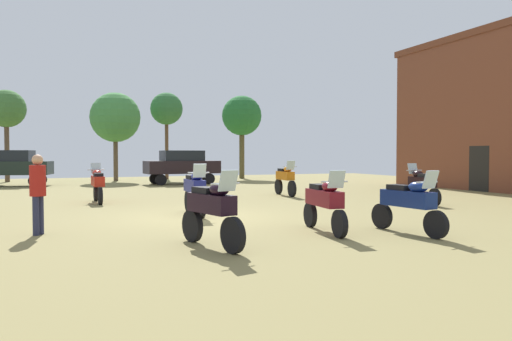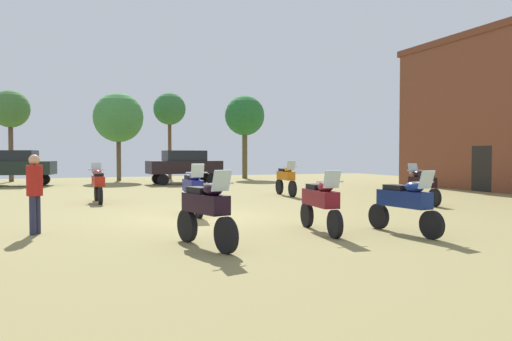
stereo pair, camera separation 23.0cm
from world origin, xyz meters
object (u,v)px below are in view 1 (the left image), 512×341
at_px(motorcycle_6, 285,178).
at_px(car_3, 182,164).
at_px(tree_5, 166,110).
at_px(motorcycle_3, 408,202).
at_px(motorcycle_8, 422,184).
at_px(tree_3, 242,116).
at_px(person_2, 38,188).
at_px(tree_2, 6,110).
at_px(motorcycle_2, 98,183).
at_px(motorcycle_7, 324,201).
at_px(motorcycle_9, 195,190).
at_px(tree_4, 115,118).
at_px(motorcycle_10, 212,209).
at_px(car_1, 10,165).

xyz_separation_m(motorcycle_6, car_3, (-2.25, 9.67, 0.43)).
bearing_deg(tree_5, motorcycle_3, -89.68).
distance_m(motorcycle_8, tree_3, 20.34).
distance_m(person_2, tree_2, 23.77).
xyz_separation_m(motorcycle_2, motorcycle_3, (5.95, -9.94, -0.01)).
distance_m(motorcycle_3, motorcycle_7, 1.86).
distance_m(motorcycle_7, motorcycle_9, 4.62).
xyz_separation_m(motorcycle_9, tree_5, (3.43, 20.98, 4.22)).
bearing_deg(tree_5, tree_4, -164.85).
xyz_separation_m(motorcycle_9, tree_3, (8.78, 19.99, 3.82)).
xyz_separation_m(motorcycle_6, motorcycle_8, (2.93, -5.13, -0.03)).
relative_size(motorcycle_6, motorcycle_9, 0.97).
xyz_separation_m(motorcycle_10, tree_2, (-5.84, 26.19, 3.90)).
bearing_deg(motorcycle_8, tree_4, 119.40).
bearing_deg(motorcycle_10, motorcycle_2, -96.79).
xyz_separation_m(motorcycle_3, car_1, (-9.84, 21.56, 0.46)).
xyz_separation_m(car_1, person_2, (2.16, -18.68, -0.13)).
distance_m(motorcycle_7, car_3, 19.07).
bearing_deg(person_2, motorcycle_7, 101.34).
height_order(car_1, tree_4, tree_4).
distance_m(motorcycle_3, motorcycle_6, 10.36).
height_order(motorcycle_10, tree_2, tree_2).
bearing_deg(motorcycle_3, motorcycle_8, -139.16).
bearing_deg(motorcycle_10, motorcycle_3, 164.72).
relative_size(motorcycle_3, person_2, 1.26).
bearing_deg(motorcycle_3, motorcycle_2, -65.48).
height_order(motorcycle_10, person_2, person_2).
bearing_deg(tree_2, car_1, -83.32).
bearing_deg(tree_4, motorcycle_9, -89.43).
distance_m(motorcycle_3, tree_3, 25.86).
xyz_separation_m(motorcycle_7, car_1, (-8.19, 20.71, 0.46)).
bearing_deg(motorcycle_7, tree_3, -99.79).
xyz_separation_m(motorcycle_3, tree_3, (5.20, 25.04, 3.85)).
bearing_deg(person_2, motorcycle_6, 157.73).
bearing_deg(motorcycle_6, motorcycle_2, 4.39).
bearing_deg(motorcycle_2, motorcycle_3, -61.00).
xyz_separation_m(motorcycle_2, motorcycle_8, (10.65, -4.86, -0.01)).
bearing_deg(tree_4, tree_2, 169.89).
bearing_deg(motorcycle_6, motorcycle_3, 82.57).
relative_size(motorcycle_10, car_1, 0.46).
relative_size(motorcycle_2, tree_4, 0.37).
xyz_separation_m(motorcycle_6, motorcycle_9, (-5.34, -5.16, 0.00)).
xyz_separation_m(person_2, tree_2, (-2.71, 23.34, 3.60)).
relative_size(motorcycle_7, motorcycle_8, 1.09).
relative_size(car_1, tree_3, 0.75).
bearing_deg(motorcycle_8, tree_3, 94.95).
bearing_deg(person_2, motorcycle_8, 129.99).
relative_size(motorcycle_7, tree_2, 0.38).
distance_m(person_2, tree_3, 25.87).
relative_size(motorcycle_2, tree_3, 0.36).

